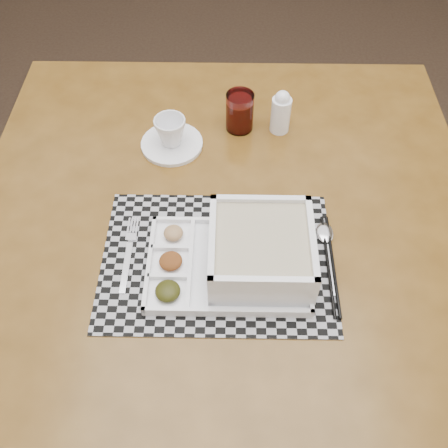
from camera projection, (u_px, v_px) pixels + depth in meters
The scene contains 11 objects.
floor at pixel (172, 177), 2.29m from camera, with size 5.00×5.00×0.00m, color black.
dining_table at pixel (225, 239), 1.15m from camera, with size 1.12×1.12×0.84m.
placemat at pixel (217, 260), 1.01m from camera, with size 0.47×0.34×0.00m, color #9A99A1.
serving_tray at pixel (252, 254), 0.97m from camera, with size 0.32×0.22×0.10m.
fork at pixel (129, 252), 1.02m from camera, with size 0.02×0.19×0.00m.
spoon at pixel (325, 238), 1.04m from camera, with size 0.04×0.18×0.01m.
chopsticks at pixel (330, 264), 1.00m from camera, with size 0.02×0.24×0.01m.
saucer at pixel (172, 144), 1.21m from camera, with size 0.15×0.15×0.01m, color white.
cup at pixel (171, 131), 1.18m from camera, with size 0.08×0.08×0.07m, color white.
juice_glass at pixel (240, 113), 1.22m from camera, with size 0.07×0.07×0.10m.
creamer_bottle at pixel (281, 112), 1.21m from camera, with size 0.05×0.05×0.12m.
Camera 1 is at (0.27, -1.57, 1.68)m, focal length 40.00 mm.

